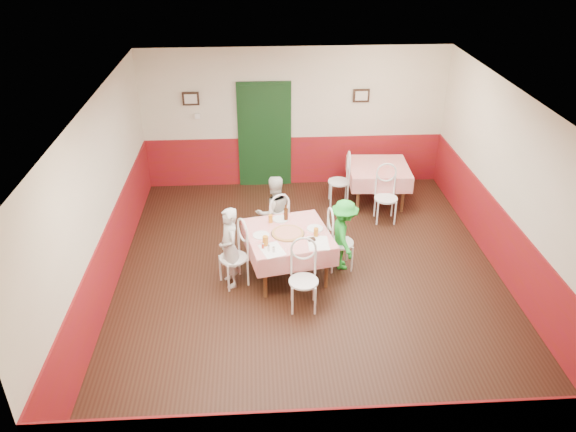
{
  "coord_description": "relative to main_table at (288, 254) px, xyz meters",
  "views": [
    {
      "loc": [
        -0.78,
        -7.13,
        5.07
      ],
      "look_at": [
        -0.33,
        0.13,
        1.05
      ],
      "focal_mm": 35.0,
      "sensor_mm": 36.0,
      "label": 1
    }
  ],
  "objects": [
    {
      "name": "right_wall",
      "position": [
        3.33,
        -0.13,
        1.02
      ],
      "size": [
        0.1,
        7.0,
        2.8
      ],
      "primitive_type": "cube",
      "color": "beige",
      "rests_on": "ground"
    },
    {
      "name": "ceiling",
      "position": [
        0.33,
        -0.13,
        2.42
      ],
      "size": [
        7.0,
        7.0,
        0.0
      ],
      "primitive_type": "plane",
      "color": "white",
      "rests_on": "back_wall"
    },
    {
      "name": "diner_left",
      "position": [
        -0.88,
        -0.18,
        0.27
      ],
      "size": [
        0.43,
        0.54,
        1.28
      ],
      "primitive_type": "imported",
      "rotation": [
        0.0,
        0.0,
        -1.26
      ],
      "color": "gray",
      "rests_on": "ground"
    },
    {
      "name": "beer_bottle",
      "position": [
        -0.01,
        0.39,
        0.51
      ],
      "size": [
        0.08,
        0.08,
        0.24
      ],
      "primitive_type": "cylinder",
      "rotation": [
        0.0,
        0.0,
        0.2
      ],
      "color": "#381C0A",
      "rests_on": "main_table"
    },
    {
      "name": "wainscot_right",
      "position": [
        3.32,
        -0.13,
        0.12
      ],
      "size": [
        0.03,
        7.0,
        1.0
      ],
      "primitive_type": "cube",
      "color": "maroon",
      "rests_on": "ground"
    },
    {
      "name": "picture_left",
      "position": [
        -1.67,
        3.32,
        1.48
      ],
      "size": [
        0.32,
        0.03,
        0.26
      ],
      "primitive_type": "cube",
      "color": "black",
      "rests_on": "back_wall"
    },
    {
      "name": "picture_right",
      "position": [
        1.63,
        3.32,
        1.48
      ],
      "size": [
        0.32,
        0.03,
        0.26
      ],
      "primitive_type": "cube",
      "color": "black",
      "rests_on": "back_wall"
    },
    {
      "name": "second_table",
      "position": [
        1.87,
        2.38,
        0.0
      ],
      "size": [
        1.18,
        1.18,
        0.77
      ],
      "primitive_type": "cube",
      "rotation": [
        0.0,
        0.0,
        -0.05
      ],
      "color": "red",
      "rests_on": "ground"
    },
    {
      "name": "pizza",
      "position": [
        -0.01,
        -0.03,
        0.4
      ],
      "size": [
        0.57,
        0.57,
        0.03
      ],
      "primitive_type": "cylinder",
      "rotation": [
        0.0,
        0.0,
        0.2
      ],
      "color": "#B74723",
      "rests_on": "main_table"
    },
    {
      "name": "glass_a",
      "position": [
        -0.35,
        -0.34,
        0.46
      ],
      "size": [
        0.1,
        0.1,
        0.15
      ],
      "primitive_type": "cylinder",
      "rotation": [
        0.0,
        0.0,
        0.2
      ],
      "color": "#BF7219",
      "rests_on": "main_table"
    },
    {
      "name": "diner_far",
      "position": [
        -0.18,
        0.88,
        0.27
      ],
      "size": [
        0.75,
        0.66,
        1.28
      ],
      "primitive_type": "imported",
      "rotation": [
        0.0,
        0.0,
        3.47
      ],
      "color": "gray",
      "rests_on": "ground"
    },
    {
      "name": "wallet",
      "position": [
        0.33,
        -0.23,
        0.4
      ],
      "size": [
        0.13,
        0.11,
        0.02
      ],
      "primitive_type": "cube",
      "rotation": [
        0.0,
        0.0,
        0.2
      ],
      "color": "black",
      "rests_on": "main_table"
    },
    {
      "name": "left_wall",
      "position": [
        -2.67,
        -0.13,
        1.02
      ],
      "size": [
        0.1,
        7.0,
        2.8
      ],
      "primitive_type": "cube",
      "color": "beige",
      "rests_on": "ground"
    },
    {
      "name": "wainscot_back",
      "position": [
        0.33,
        3.35,
        0.12
      ],
      "size": [
        6.0,
        0.03,
        1.0
      ],
      "primitive_type": "cube",
      "color": "maroon",
      "rests_on": "ground"
    },
    {
      "name": "chair_right",
      "position": [
        0.83,
        0.17,
        0.08
      ],
      "size": [
        0.46,
        0.46,
        0.9
      ],
      "primitive_type": null,
      "rotation": [
        0.0,
        0.0,
        1.66
      ],
      "color": "white",
      "rests_on": "ground"
    },
    {
      "name": "plate_left",
      "position": [
        -0.41,
        -0.06,
        0.39
      ],
      "size": [
        0.29,
        0.29,
        0.01
      ],
      "primitive_type": "cylinder",
      "rotation": [
        0.0,
        0.0,
        0.2
      ],
      "color": "white",
      "rests_on": "main_table"
    },
    {
      "name": "plate_far",
      "position": [
        -0.09,
        0.42,
        0.39
      ],
      "size": [
        0.29,
        0.29,
        0.01
      ],
      "primitive_type": "cylinder",
      "rotation": [
        0.0,
        0.0,
        0.2
      ],
      "color": "white",
      "rests_on": "main_table"
    },
    {
      "name": "plate_right",
      "position": [
        0.42,
        0.1,
        0.39
      ],
      "size": [
        0.29,
        0.29,
        0.01
      ],
      "primitive_type": "cylinder",
      "rotation": [
        0.0,
        0.0,
        0.2
      ],
      "color": "white",
      "rests_on": "main_table"
    },
    {
      "name": "back_wall",
      "position": [
        0.33,
        3.37,
        1.02
      ],
      "size": [
        6.0,
        0.1,
        2.8
      ],
      "primitive_type": "cube",
      "color": "beige",
      "rests_on": "ground"
    },
    {
      "name": "shaker_c",
      "position": [
        -0.39,
        -0.42,
        0.43
      ],
      "size": [
        0.04,
        0.04,
        0.09
      ],
      "primitive_type": "cylinder",
      "rotation": [
        0.0,
        0.0,
        0.2
      ],
      "color": "#B23319",
      "rests_on": "main_table"
    },
    {
      "name": "chair_second_b",
      "position": [
        1.87,
        1.63,
        0.08
      ],
      "size": [
        0.44,
        0.44,
        0.9
      ],
      "primitive_type": null,
      "rotation": [
        0.0,
        0.0,
        -0.05
      ],
      "color": "white",
      "rests_on": "ground"
    },
    {
      "name": "shaker_b",
      "position": [
        -0.24,
        -0.53,
        0.43
      ],
      "size": [
        0.04,
        0.04,
        0.09
      ],
      "primitive_type": "cylinder",
      "rotation": [
        0.0,
        0.0,
        0.2
      ],
      "color": "silver",
      "rests_on": "main_table"
    },
    {
      "name": "main_table",
      "position": [
        0.0,
        0.0,
        0.0
      ],
      "size": [
        1.44,
        1.44,
        0.77
      ],
      "primitive_type": "cube",
      "rotation": [
        0.0,
        0.0,
        0.2
      ],
      "color": "red",
      "rests_on": "ground"
    },
    {
      "name": "glass_c",
      "position": [
        -0.25,
        0.34,
        0.45
      ],
      "size": [
        0.08,
        0.08,
        0.13
      ],
      "primitive_type": "cylinder",
      "rotation": [
        0.0,
        0.0,
        0.2
      ],
      "color": "#BF7219",
      "rests_on": "main_table"
    },
    {
      "name": "menu_right",
      "position": [
        0.42,
        -0.32,
        0.39
      ],
      "size": [
        0.3,
        0.4,
        0.0
      ],
      "primitive_type": "cube",
      "rotation": [
        0.0,
        0.0,
        -0.01
      ],
      "color": "white",
      "rests_on": "main_table"
    },
    {
      "name": "chair_far",
      "position": [
        -0.17,
        0.83,
        0.08
      ],
      "size": [
        0.56,
        0.56,
        0.9
      ],
      "primitive_type": null,
      "rotation": [
        0.0,
        0.0,
        3.6
      ],
      "color": "white",
      "rests_on": "ground"
    },
    {
      "name": "diner_right",
      "position": [
        0.88,
        0.18,
        0.21
      ],
      "size": [
        0.49,
        0.79,
        1.17
      ],
      "primitive_type": "imported",
      "rotation": [
        0.0,
        0.0,
        1.64
      ],
      "color": "gray",
      "rests_on": "ground"
    },
    {
      "name": "thermostat",
      "position": [
        -1.57,
        3.32,
        1.12
      ],
      "size": [
        0.1,
        0.03,
        0.1
      ],
      "primitive_type": "cube",
      "color": "white",
      "rests_on": "back_wall"
    },
    {
      "name": "wainscot_left",
      "position": [
        -2.65,
        -0.13,
        0.12
      ],
      "size": [
        0.03,
        7.0,
        1.0
      ],
      "primitive_type": "cube",
      "color": "maroon",
      "rests_on": "ground"
    },
    {
      "name": "chair_second_a",
      "position": [
        1.12,
        2.38,
        0.08
      ],
      "size": [
        0.44,
        0.44,
        0.9
      ],
      "primitive_type": null,
      "rotation": [
        0.0,
        0.0,
        -1.62
      ],
      "color": "white",
      "rests_on": "ground"
    },
    {
      "name": "door",
      "position": [
        -0.27,
        3.32,
        0.68
      ],
      "size": [
        0.96,
        0.06,
        2.1
      ],
      "primitive_type": "cube",
      "color": "black",
      "rests_on": "ground"
    },
    {
      "name": "chair_near",
      "position": [
        0.17,
        -0.83,
        0.08
      ],
      "size": [
        0.44,
        0.44,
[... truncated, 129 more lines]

